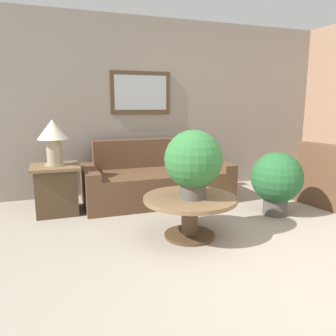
{
  "coord_description": "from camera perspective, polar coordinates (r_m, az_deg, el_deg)",
  "views": [
    {
      "loc": [
        -1.87,
        -1.79,
        1.33
      ],
      "look_at": [
        -0.59,
        1.9,
        0.57
      ],
      "focal_mm": 35.0,
      "sensor_mm": 36.0,
      "label": 1
    }
  ],
  "objects": [
    {
      "name": "wall_back",
      "position": [
        5.26,
        1.56,
        10.66
      ],
      "size": [
        6.92,
        0.09,
        2.6
      ],
      "color": "gray",
      "rests_on": "ground_plane"
    },
    {
      "name": "potted_plant_floor",
      "position": [
        4.18,
        18.4,
        -1.94
      ],
      "size": [
        0.62,
        0.62,
        0.77
      ],
      "color": "#4C4742",
      "rests_on": "ground_plane"
    },
    {
      "name": "potted_plant_on_table",
      "position": [
        3.19,
        4.46,
        1.22
      ],
      "size": [
        0.57,
        0.57,
        0.67
      ],
      "color": "#4C4742",
      "rests_on": "coffee_table"
    },
    {
      "name": "ground_plane",
      "position": [
        2.91,
        25.11,
        -17.34
      ],
      "size": [
        20.0,
        20.0,
        0.0
      ],
      "primitive_type": "plane",
      "color": "gray"
    },
    {
      "name": "table_lamp",
      "position": [
        4.18,
        -19.41,
        5.41
      ],
      "size": [
        0.37,
        0.37,
        0.55
      ],
      "color": "tan",
      "rests_on": "side_table"
    },
    {
      "name": "coffee_table",
      "position": [
        3.34,
        3.82,
        -6.93
      ],
      "size": [
        0.94,
        0.94,
        0.42
      ],
      "color": "#4C3823",
      "rests_on": "ground_plane"
    },
    {
      "name": "couch_main",
      "position": [
        4.62,
        -2.11,
        -2.33
      ],
      "size": [
        2.0,
        0.95,
        0.83
      ],
      "color": "brown",
      "rests_on": "ground_plane"
    },
    {
      "name": "armchair",
      "position": [
        5.07,
        27.2,
        -2.38
      ],
      "size": [
        1.09,
        1.1,
        0.83
      ],
      "rotation": [
        0.0,
        0.0,
        1.73
      ],
      "color": "brown",
      "rests_on": "ground_plane"
    },
    {
      "name": "side_table",
      "position": [
        4.29,
        -18.85,
        -3.44
      ],
      "size": [
        0.57,
        0.57,
        0.6
      ],
      "color": "#4C3823",
      "rests_on": "ground_plane"
    }
  ]
}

